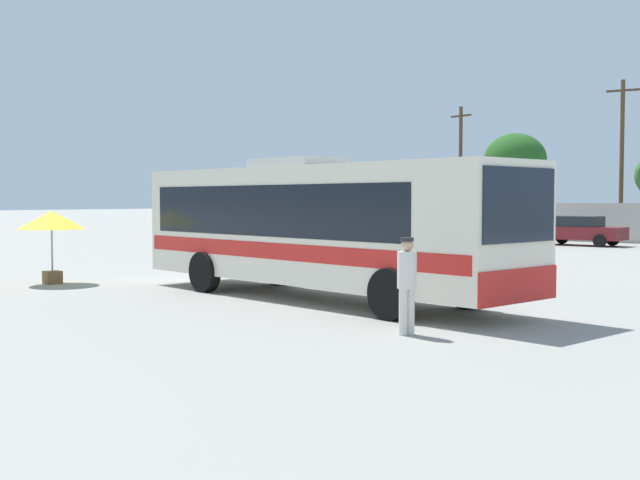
{
  "coord_description": "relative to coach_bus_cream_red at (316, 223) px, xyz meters",
  "views": [
    {
      "loc": [
        11.18,
        -14.7,
        2.4
      ],
      "look_at": [
        -1.81,
        0.68,
        1.37
      ],
      "focal_mm": 44.87,
      "sensor_mm": 36.0,
      "label": 1
    }
  ],
  "objects": [
    {
      "name": "vendor_umbrella_secondary_blue",
      "position": [
        -7.19,
        5.2,
        0.17
      ],
      "size": [
        2.21,
        2.21,
        2.33
      ],
      "color": "gray",
      "rests_on": "ground_plane"
    },
    {
      "name": "vendor_umbrella_near_gate_yellow",
      "position": [
        -7.89,
        -2.26,
        -0.07
      ],
      "size": [
        1.87,
        1.87,
        2.07
      ],
      "color": "gray",
      "rests_on": "ground_plane"
    },
    {
      "name": "utility_pole_far",
      "position": [
        -14.47,
        31.58,
        2.59
      ],
      "size": [
        1.76,
        0.6,
        8.44
      ],
      "color": "#4C3823",
      "rests_on": "ground_plane"
    },
    {
      "name": "ground_plane",
      "position": [
        1.26,
        10.12,
        -1.82
      ],
      "size": [
        300.0,
        300.0,
        0.0
      ],
      "primitive_type": "plane",
      "color": "gray"
    },
    {
      "name": "roadside_tree_left",
      "position": [
        -11.69,
        33.83,
        3.15
      ],
      "size": [
        4.04,
        4.04,
        6.71
      ],
      "color": "brown",
      "rests_on": "ground_plane"
    },
    {
      "name": "coach_bus_cream_red",
      "position": [
        0.0,
        0.0,
        0.0
      ],
      "size": [
        11.41,
        3.98,
        3.4
      ],
      "color": "silver",
      "rests_on": "ground_plane"
    },
    {
      "name": "utility_pole_near",
      "position": [
        -3.8,
        31.14,
        2.93
      ],
      "size": [
        1.8,
        0.37,
        9.12
      ],
      "color": "#4C3823",
      "rests_on": "ground_plane"
    },
    {
      "name": "attendant_by_bus_door",
      "position": [
        4.57,
        -2.88,
        -0.84
      ],
      "size": [
        0.44,
        0.44,
        1.72
      ],
      "color": "silver",
      "rests_on": "ground_plane"
    },
    {
      "name": "parked_car_leftmost_red",
      "position": [
        -9.78,
        24.94,
        -1.04
      ],
      "size": [
        4.19,
        2.03,
        1.46
      ],
      "color": "red",
      "rests_on": "ground_plane"
    },
    {
      "name": "parked_car_second_maroon",
      "position": [
        -3.93,
        25.59,
        -1.02
      ],
      "size": [
        4.38,
        1.99,
        1.52
      ],
      "color": "maroon",
      "rests_on": "ground_plane"
    }
  ]
}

